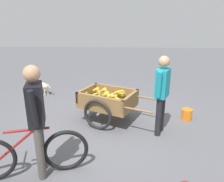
% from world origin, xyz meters
% --- Properties ---
extents(ground_plane, '(24.00, 24.00, 0.00)m').
position_xyz_m(ground_plane, '(0.00, 0.00, 0.00)').
color(ground_plane, '#56565B').
extents(fruit_cart, '(1.82, 1.38, 0.72)m').
position_xyz_m(fruit_cart, '(0.16, -0.29, 0.44)').
color(fruit_cart, olive).
rests_on(fruit_cart, ground).
extents(vendor_person, '(0.32, 0.53, 1.53)m').
position_xyz_m(vendor_person, '(-0.88, 0.19, 0.91)').
color(vendor_person, black).
rests_on(vendor_person, ground).
extents(bicycle, '(1.61, 0.61, 0.85)m').
position_xyz_m(bicycle, '(1.15, 1.53, 0.35)').
color(bicycle, black).
rests_on(bicycle, ground).
extents(cyclist_person, '(0.29, 0.58, 1.62)m').
position_xyz_m(cyclist_person, '(1.00, 1.49, 0.97)').
color(cyclist_person, '#4C4742').
rests_on(cyclist_person, ground).
extents(dog, '(0.58, 0.42, 0.40)m').
position_xyz_m(dog, '(2.19, -1.94, 0.27)').
color(dog, beige).
rests_on(dog, ground).
extents(plastic_bucket, '(0.23, 0.23, 0.24)m').
position_xyz_m(plastic_bucket, '(-1.58, -0.43, 0.12)').
color(plastic_bucket, orange).
rests_on(plastic_bucket, ground).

